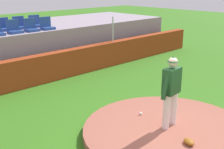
{
  "coord_description": "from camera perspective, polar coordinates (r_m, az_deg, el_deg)",
  "views": [
    {
      "loc": [
        -5.4,
        -3.65,
        3.53
      ],
      "look_at": [
        0.0,
        1.96,
        1.11
      ],
      "focal_mm": 47.67,
      "sensor_mm": 36.0,
      "label": 1
    }
  ],
  "objects": [
    {
      "name": "ground_plane",
      "position": [
        7.42,
        10.8,
        -11.5
      ],
      "size": [
        60.0,
        60.0,
        0.0
      ],
      "primitive_type": "plane",
      "color": "#35721A"
    },
    {
      "name": "pitchers_mound",
      "position": [
        7.37,
        10.84,
        -10.79
      ],
      "size": [
        4.11,
        4.11,
        0.21
      ],
      "primitive_type": "cylinder",
      "color": "#9E5846",
      "rests_on": "ground_plane"
    },
    {
      "name": "pitcher",
      "position": [
        7.04,
        11.33,
        -2.29
      ],
      "size": [
        0.77,
        0.3,
        1.74
      ],
      "rotation": [
        0.0,
        0.0,
        0.09
      ],
      "color": "white",
      "rests_on": "pitchers_mound"
    },
    {
      "name": "baseball",
      "position": [
        7.88,
        5.54,
        -7.45
      ],
      "size": [
        0.07,
        0.07,
        0.07
      ],
      "primitive_type": "sphere",
      "color": "white",
      "rests_on": "pitchers_mound"
    },
    {
      "name": "fielding_glove",
      "position": [
        6.73,
        14.52,
        -12.38
      ],
      "size": [
        0.33,
        0.36,
        0.11
      ],
      "primitive_type": "ellipsoid",
      "rotation": [
        0.0,
        0.0,
        4.17
      ],
      "color": "#915114",
      "rests_on": "pitchers_mound"
    },
    {
      "name": "brick_barrier",
      "position": [
        11.13,
        -13.13,
        1.11
      ],
      "size": [
        17.64,
        0.4,
        1.04
      ],
      "primitive_type": "cube",
      "color": "#9C3717",
      "rests_on": "ground_plane"
    },
    {
      "name": "fence_post_right",
      "position": [
        13.03,
        0.16,
        8.68
      ],
      "size": [
        0.06,
        0.06,
        1.1
      ],
      "primitive_type": "cylinder",
      "color": "silver",
      "rests_on": "brick_barrier"
    },
    {
      "name": "bleacher_platform",
      "position": [
        13.54,
        -19.55,
        4.86
      ],
      "size": [
        16.06,
        4.22,
        1.71
      ],
      "primitive_type": "cube",
      "color": "#998C9A",
      "rests_on": "ground_plane"
    },
    {
      "name": "stadium_chair_1",
      "position": [
        11.84,
        -18.25,
        8.31
      ],
      "size": [
        0.48,
        0.44,
        0.5
      ],
      "rotation": [
        0.0,
        0.0,
        3.14
      ],
      "color": "#26458D",
      "rests_on": "bleacher_platform"
    },
    {
      "name": "stadium_chair_2",
      "position": [
        12.12,
        -15.27,
        8.75
      ],
      "size": [
        0.48,
        0.44,
        0.5
      ],
      "rotation": [
        0.0,
        0.0,
        3.14
      ],
      "color": "#26458D",
      "rests_on": "bleacher_platform"
    },
    {
      "name": "stadium_chair_3",
      "position": [
        12.45,
        -12.41,
        9.16
      ],
      "size": [
        0.48,
        0.44,
        0.5
      ],
      "rotation": [
        0.0,
        0.0,
        3.14
      ],
      "color": "#26458D",
      "rests_on": "bleacher_platform"
    },
    {
      "name": "stadium_chair_5",
      "position": [
        12.6,
        -20.06,
        8.62
      ],
      "size": [
        0.48,
        0.44,
        0.5
      ],
      "rotation": [
        0.0,
        0.0,
        3.14
      ],
      "color": "#26458D",
      "rests_on": "bleacher_platform"
    },
    {
      "name": "stadium_chair_6",
      "position": [
        12.91,
        -17.29,
        9.07
      ],
      "size": [
        0.48,
        0.44,
        0.5
      ],
      "rotation": [
        0.0,
        0.0,
        3.14
      ],
      "color": "#26458D",
      "rests_on": "bleacher_platform"
    },
    {
      "name": "stadium_chair_7",
      "position": [
        13.26,
        -14.48,
        9.5
      ],
      "size": [
        0.48,
        0.44,
        0.5
      ],
      "rotation": [
        0.0,
        0.0,
        3.14
      ],
      "color": "#26458D",
      "rests_on": "bleacher_platform"
    }
  ]
}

